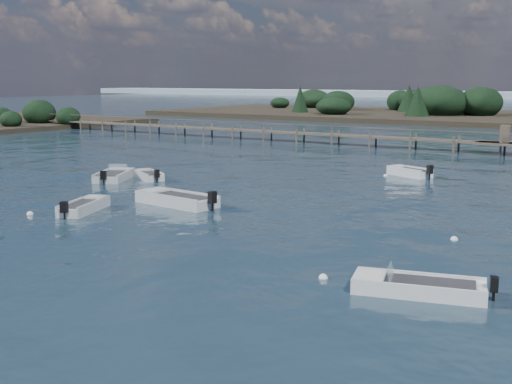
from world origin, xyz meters
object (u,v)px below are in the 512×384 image
Objects in this scene: dinghy_extra_a at (114,177)px; tender_far_white at (410,174)px; dinghy_extra_b at (84,208)px; dinghy_mid_white_a at (418,289)px; tender_far_grey at (148,177)px; jetty at (267,132)px; dinghy_mid_grey at (177,202)px.

tender_far_white is (16.53, 12.73, 0.02)m from dinghy_extra_a.
dinghy_extra_b is 19.33m from dinghy_mid_white_a.
jetty reaches higher than tender_far_grey.
dinghy_extra_b is at bearing -125.33° from dinghy_mid_grey.
dinghy_extra_a is (-6.58, 8.65, 0.00)m from dinghy_extra_b.
jetty is (-6.58, 30.43, 0.82)m from dinghy_extra_a.
dinghy_extra_a is at bearing -77.79° from jetty.
dinghy_extra_a is at bearing 154.12° from dinghy_mid_grey.
tender_far_grey is at bearing 115.22° from dinghy_extra_b.
dinghy_mid_grey is at bearing 54.67° from dinghy_extra_b.
dinghy_mid_white_a is 53.15m from jetty.
tender_far_grey is 0.91× the size of tender_far_white.
dinghy_extra_a is 2.34m from tender_far_grey.
dinghy_extra_a reaches higher than dinghy_mid_white_a.
dinghy_mid_grey is 1.16× the size of dinghy_mid_white_a.
dinghy_extra_a is at bearing 155.27° from dinghy_mid_white_a.
tender_far_grey is 27.31m from dinghy_mid_white_a.
dinghy_mid_white_a is at bearing -24.05° from dinghy_mid_grey.
dinghy_mid_grey is at bearing -38.47° from tender_far_grey.
jetty is at bearing 142.55° from tender_far_white.
tender_far_white reaches higher than tender_far_grey.
jetty is (-16.04, 35.02, 0.81)m from dinghy_mid_grey.
dinghy_extra_a is at bearing -140.40° from tender_far_grey.
dinghy_extra_b is 4.98m from dinghy_mid_grey.
tender_far_white is at bearing 67.80° from dinghy_mid_grey.
jetty is (-23.11, 17.70, 0.81)m from tender_far_white.
dinghy_mid_grey is 0.08× the size of jetty.
dinghy_extra_b is at bearing -64.78° from tender_far_grey.
tender_far_white is at bearing 37.35° from tender_far_grey.
dinghy_extra_b is at bearing 170.58° from dinghy_mid_white_a.
dinghy_mid_white_a is at bearing -69.61° from tender_far_white.
tender_far_grey is at bearing 39.60° from dinghy_extra_a.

